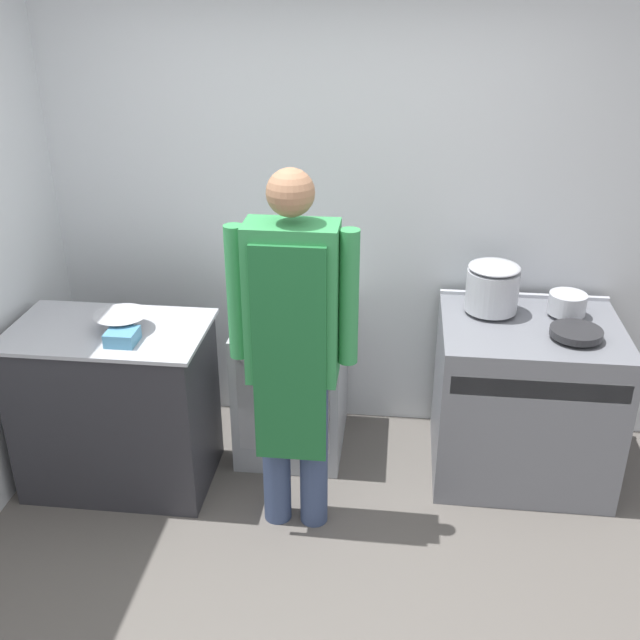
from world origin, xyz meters
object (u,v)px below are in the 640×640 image
(stove, at_px, (523,399))
(saute_pan, at_px, (576,332))
(mixing_bowl, at_px, (122,322))
(stock_pot, at_px, (492,286))
(fridge_unit, at_px, (292,383))
(sauce_pot, at_px, (567,303))
(plastic_tub, at_px, (122,337))
(person_cook, at_px, (293,339))

(stove, xyz_separation_m, saute_pan, (0.19, -0.14, 0.48))
(mixing_bowl, height_order, stock_pot, stock_pot)
(fridge_unit, height_order, saute_pan, saute_pan)
(fridge_unit, xyz_separation_m, sauce_pot, (1.48, 0.05, 0.56))
(plastic_tub, bearing_deg, stock_pot, 18.92)
(stove, xyz_separation_m, stock_pot, (-0.21, 0.14, 0.60))
(mixing_bowl, height_order, plastic_tub, mixing_bowl)
(fridge_unit, xyz_separation_m, plastic_tub, (-0.75, -0.58, 0.55))
(fridge_unit, relative_size, person_cook, 0.44)
(fridge_unit, xyz_separation_m, saute_pan, (1.48, -0.22, 0.52))
(fridge_unit, bearing_deg, stove, -3.94)
(person_cook, relative_size, stock_pot, 6.56)
(mixing_bowl, distance_m, stock_pot, 1.94)
(mixing_bowl, height_order, sauce_pot, sauce_pot)
(stove, relative_size, sauce_pot, 4.73)
(fridge_unit, distance_m, mixing_bowl, 1.06)
(person_cook, bearing_deg, stock_pot, 36.84)
(plastic_tub, relative_size, sauce_pot, 0.73)
(stove, xyz_separation_m, plastic_tub, (-2.04, -0.49, 0.51))
(saute_pan, bearing_deg, plastic_tub, -171.00)
(plastic_tub, bearing_deg, saute_pan, 9.00)
(plastic_tub, xyz_separation_m, stock_pot, (1.83, 0.63, 0.09))
(mixing_bowl, relative_size, saute_pan, 1.05)
(person_cook, height_order, saute_pan, person_cook)
(person_cook, bearing_deg, fridge_unit, 99.41)
(stove, relative_size, plastic_tub, 6.47)
(stock_pot, distance_m, sauce_pot, 0.41)
(person_cook, bearing_deg, sauce_pot, 27.95)
(fridge_unit, height_order, stock_pot, stock_pot)
(fridge_unit, height_order, mixing_bowl, mixing_bowl)
(plastic_tub, bearing_deg, person_cook, -6.64)
(person_cook, height_order, sauce_pot, person_cook)
(stock_pot, distance_m, saute_pan, 0.50)
(saute_pan, bearing_deg, person_cook, -161.70)
(fridge_unit, bearing_deg, stock_pot, 2.59)
(fridge_unit, distance_m, saute_pan, 1.59)
(fridge_unit, distance_m, plastic_tub, 1.09)
(plastic_tub, bearing_deg, mixing_bowl, 109.95)
(person_cook, height_order, plastic_tub, person_cook)
(person_cook, distance_m, stock_pot, 1.21)
(stock_pot, bearing_deg, saute_pan, -34.42)
(stove, xyz_separation_m, sauce_pot, (0.19, 0.14, 0.52))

